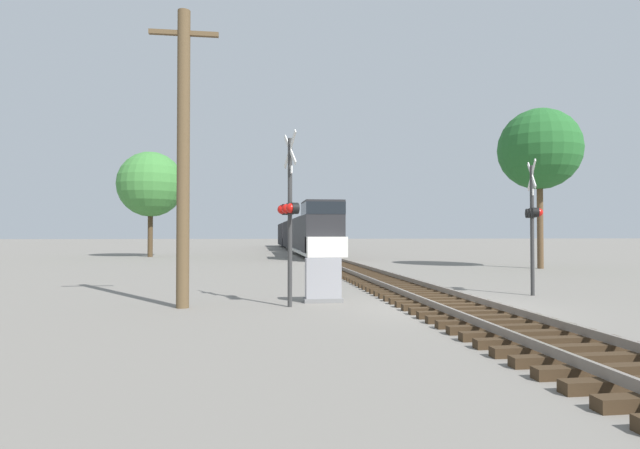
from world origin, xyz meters
name	(u,v)px	position (x,y,z in m)	size (l,w,h in m)	color
ground_plane	(447,308)	(0.00, 0.00, 0.00)	(400.00, 400.00, 0.00)	slate
rail_track_bed	(447,303)	(0.00, 0.00, 0.14)	(2.60, 160.00, 0.31)	#382819
freight_train	(299,235)	(0.00, 45.19, 1.89)	(2.89, 49.15, 4.42)	#232326
crossing_signal_near	(289,211)	(-4.09, 0.73, 2.55)	(0.54, 1.01, 4.65)	#333333
crossing_signal_far	(533,217)	(3.71, 2.21, 2.47)	(0.54, 1.01, 4.26)	#333333
relay_cabinet	(323,280)	(-3.06, 1.54, 0.61)	(1.09, 0.50, 1.25)	slate
utility_pole	(183,155)	(-6.86, 0.91, 4.02)	(1.80, 0.33, 7.84)	brown
tree_far_right	(539,149)	(10.90, 13.69, 6.71)	(4.55, 4.55, 9.01)	brown
tree_mid_background	(151,184)	(-13.88, 31.31, 6.16)	(5.52, 5.52, 8.94)	#473521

